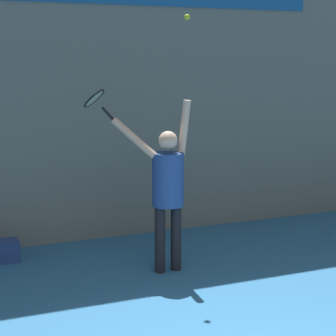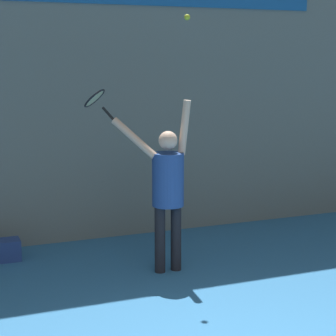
# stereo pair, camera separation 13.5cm
# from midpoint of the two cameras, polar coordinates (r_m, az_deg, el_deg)

# --- Properties ---
(back_wall) EXTENTS (18.00, 0.10, 5.00)m
(back_wall) POSITION_cam_midpoint_polar(r_m,az_deg,el_deg) (8.58, -8.00, 9.67)
(back_wall) COLOR slate
(back_wall) RESTS_ON ground_plane
(tennis_player) EXTENTS (0.91, 0.57, 2.09)m
(tennis_player) POSITION_cam_midpoint_polar(r_m,az_deg,el_deg) (7.27, -0.59, -1.57)
(tennis_player) COLOR black
(tennis_player) RESTS_ON ground_plane
(tennis_racket) EXTENTS (0.40, 0.40, 0.38)m
(tennis_racket) POSITION_cam_midpoint_polar(r_m,az_deg,el_deg) (7.32, -7.36, 6.38)
(tennis_racket) COLOR black
(tennis_ball) EXTENTS (0.07, 0.07, 0.07)m
(tennis_ball) POSITION_cam_midpoint_polar(r_m,az_deg,el_deg) (7.14, 1.25, 13.96)
(tennis_ball) COLOR #CCDB2D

